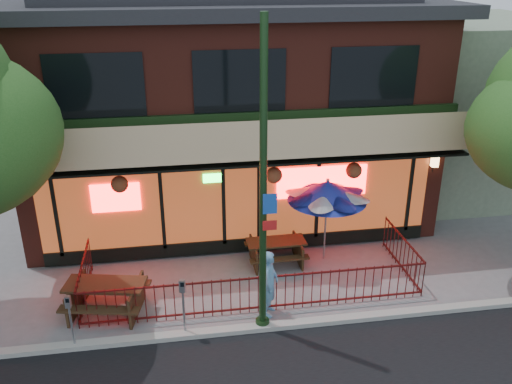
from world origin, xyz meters
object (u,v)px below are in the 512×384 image
(parking_meter_near, at_px, (183,298))
(picnic_table_right, at_px, (276,248))
(pedestrian, at_px, (269,283))
(patio_umbrella, at_px, (327,191))
(picnic_table_left, at_px, (106,293))
(street_light, at_px, (263,204))
(parking_meter_far, at_px, (70,313))

(parking_meter_near, bearing_deg, picnic_table_right, 46.57)
(pedestrian, bearing_deg, picnic_table_right, 5.12)
(patio_umbrella, bearing_deg, picnic_table_left, -164.42)
(street_light, bearing_deg, parking_meter_near, 179.92)
(street_light, distance_m, patio_umbrella, 3.74)
(patio_umbrella, bearing_deg, parking_meter_far, -155.95)
(picnic_table_left, height_order, patio_umbrella, patio_umbrella)
(parking_meter_far, bearing_deg, pedestrian, 7.43)
(patio_umbrella, bearing_deg, picnic_table_right, -180.00)
(street_light, bearing_deg, parking_meter_far, -178.95)
(parking_meter_near, bearing_deg, parking_meter_far, -178.10)
(parking_meter_near, distance_m, parking_meter_far, 2.41)
(picnic_table_right, distance_m, patio_umbrella, 2.16)
(parking_meter_near, relative_size, parking_meter_far, 1.08)
(parking_meter_near, bearing_deg, picnic_table_left, 147.21)
(picnic_table_right, bearing_deg, pedestrian, -104.94)
(patio_umbrella, height_order, pedestrian, patio_umbrella)
(patio_umbrella, distance_m, pedestrian, 3.30)
(picnic_table_left, relative_size, parking_meter_near, 1.48)
(street_light, xyz_separation_m, pedestrian, (0.25, 0.50, -2.31))
(picnic_table_right, xyz_separation_m, parking_meter_far, (-5.06, -2.88, 0.45))
(patio_umbrella, relative_size, parking_meter_far, 1.84)
(picnic_table_right, xyz_separation_m, parking_meter_near, (-2.65, -2.80, 0.52))
(pedestrian, bearing_deg, patio_umbrella, -21.00)
(parking_meter_near, bearing_deg, pedestrian, 13.80)
(street_light, height_order, patio_umbrella, street_light)
(street_light, relative_size, picnic_table_left, 3.27)
(street_light, distance_m, picnic_table_left, 4.61)
(parking_meter_near, bearing_deg, street_light, -0.08)
(patio_umbrella, bearing_deg, street_light, -128.78)
(picnic_table_left, distance_m, pedestrian, 3.92)
(patio_umbrella, bearing_deg, pedestrian, -131.07)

